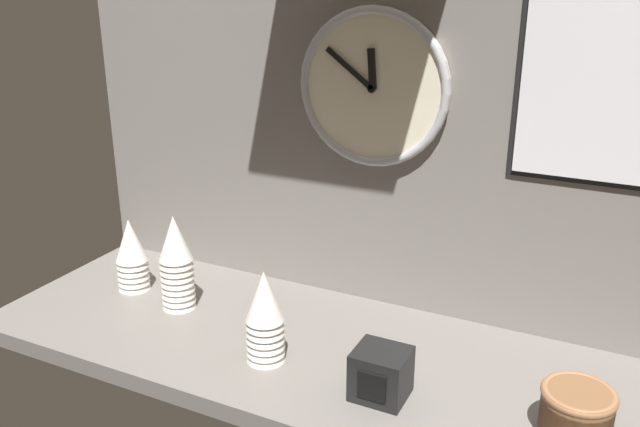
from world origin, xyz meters
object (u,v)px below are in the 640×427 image
Objects in this scene: cup_stack_far_left at (132,254)px; cup_stack_left at (176,262)px; menu_board at (617,55)px; wall_clock at (373,88)px; bowl_stack_far_right at (576,414)px; cup_stack_center at (265,317)px; napkin_dispenser at (381,374)px.

cup_stack_left is at bearing -10.35° from cup_stack_far_left.
cup_stack_far_left is 0.37× the size of menu_board.
cup_stack_far_left is 0.53× the size of wall_clock.
wall_clock is at bearing -178.97° from menu_board.
menu_board is (-0.04, 0.33, 0.58)m from bowl_stack_far_right.
wall_clock is at bearing 74.62° from cup_stack_center.
cup_stack_left reaches higher than napkin_dispenser.
cup_stack_left is 1.25× the size of cup_stack_far_left.
menu_board is at bearing 96.22° from bowl_stack_far_right.
cup_stack_center is at bearing -19.73° from cup_stack_left.
cup_stack_center is 1.08× the size of cup_stack_far_left.
cup_stack_center is at bearing -178.55° from bowl_stack_far_right.
wall_clock reaches higher than cup_stack_center.
cup_stack_center reaches higher than bowl_stack_far_right.
cup_stack_center reaches higher than cup_stack_far_left.
menu_board is (0.49, 0.01, 0.10)m from wall_clock.
cup_stack_center is at bearing -16.55° from cup_stack_far_left.
cup_stack_far_left is at bearing 173.42° from bowl_stack_far_right.
napkin_dispenser is at bearing -12.18° from cup_stack_left.
menu_board reaches higher than cup_stack_center.
menu_board reaches higher than cup_stack_left.
cup_stack_center is 0.58× the size of wall_clock.
cup_stack_center is 0.62m from bowl_stack_far_right.
wall_clock is 0.63m from napkin_dispenser.
wall_clock reaches higher than cup_stack_far_left.
wall_clock is 3.43× the size of napkin_dispenser.
napkin_dispenser is (0.27, -0.01, -0.05)m from cup_stack_center.
wall_clock is at bearing 148.34° from bowl_stack_far_right.
wall_clock reaches higher than cup_stack_left.
cup_stack_far_left is at bearing 169.65° from cup_stack_left.
bowl_stack_far_right is at bearing -6.58° from cup_stack_far_left.
cup_stack_far_left is 1.83× the size of napkin_dispenser.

